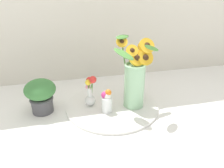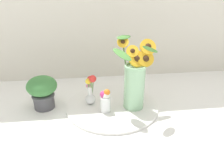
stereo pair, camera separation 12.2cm
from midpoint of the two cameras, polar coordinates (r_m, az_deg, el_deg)
name	(u,v)px [view 1 (the left image)]	position (r m, az deg, el deg)	size (l,w,h in m)	color
ground_plane	(112,117)	(1.20, -2.99, -8.72)	(6.00, 6.00, 0.00)	white
serving_tray	(112,106)	(1.29, -2.73, -5.76)	(0.53, 0.53, 0.02)	white
mason_jar_sunflowers	(135,79)	(1.20, 3.16, 1.21)	(0.26, 0.26, 0.40)	#99CC9E
vase_small_center	(107,100)	(1.19, -4.34, -4.40)	(0.06, 0.06, 0.13)	white
vase_bulb_right	(90,91)	(1.25, -8.49, -1.98)	(0.07, 0.10, 0.19)	white
potted_plant	(41,94)	(1.28, -20.78, -2.53)	(0.17, 0.17, 0.19)	#4C4C51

